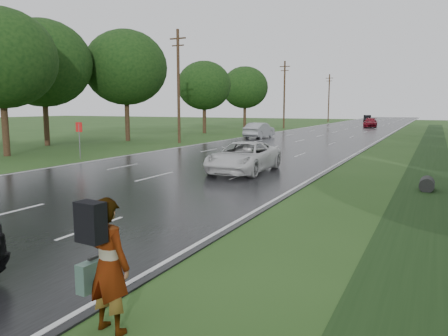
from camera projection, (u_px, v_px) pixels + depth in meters
ground at (3, 215)px, 13.28m from camera, size 220.00×220.00×0.00m
road at (330, 133)px, 53.34m from camera, size 14.00×180.00×0.04m
edge_stripe_east at (388, 135)px, 50.41m from camera, size 0.12×180.00×0.01m
edge_stripe_west at (277, 132)px, 56.26m from camera, size 0.12×180.00×0.01m
center_line at (330, 133)px, 53.34m from camera, size 0.12×180.00×0.01m
drainage_ditch at (430, 164)px, 24.94m from camera, size 2.20×120.00×0.56m
road_sign at (79, 133)px, 27.41m from camera, size 0.50×0.06×2.30m
utility_pole_mid at (178, 85)px, 38.79m from camera, size 1.60×0.26×10.00m
utility_pole_far at (284, 94)px, 65.51m from camera, size 1.60×0.26×10.00m
utility_pole_distant at (329, 97)px, 92.22m from camera, size 1.60×0.26×10.00m
tree_west_b at (0, 58)px, 28.25m from camera, size 7.20×7.20×9.62m
tree_west_c at (126, 68)px, 41.07m from camera, size 7.80×7.80×10.43m
tree_west_d at (204, 86)px, 53.34m from camera, size 6.60×6.60×8.80m
tree_west_e at (43, 63)px, 36.15m from camera, size 8.00×8.00×10.44m
tree_west_f at (245, 88)px, 66.02m from camera, size 7.00×7.00×9.29m
pedestrian at (107, 263)px, 6.29m from camera, size 0.92×0.87×2.01m
white_pickup at (244, 157)px, 21.74m from camera, size 2.63×5.44×1.49m
silver_sedan at (259, 130)px, 45.36m from camera, size 1.78×4.85×1.59m
far_car_red at (370, 123)px, 69.31m from camera, size 2.38×5.05×1.42m
far_car_dark at (367, 118)px, 93.32m from camera, size 2.24×4.58×1.45m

